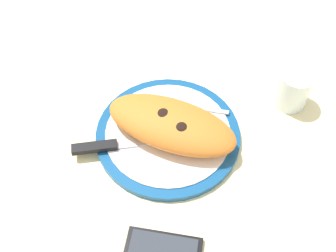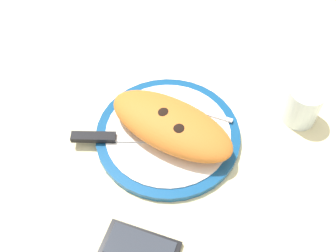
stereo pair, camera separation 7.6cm
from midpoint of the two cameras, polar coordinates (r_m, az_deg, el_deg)
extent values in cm
cube|color=beige|center=(83.43, 2.60, -2.26)|extent=(150.00, 150.00, 3.00)
cylinder|color=navy|center=(81.61, 2.65, -1.41)|extent=(28.78, 28.78, 1.39)
cylinder|color=white|center=(80.92, 2.68, -1.07)|extent=(24.92, 24.92, 0.30)
ellipsoid|color=orange|center=(78.14, 3.12, -0.11)|extent=(25.91, 11.79, 5.81)
ellipsoid|color=black|center=(77.01, 2.39, 1.82)|extent=(4.34, 4.34, 1.10)
ellipsoid|color=black|center=(75.39, 4.47, 0.02)|extent=(1.98, 1.79, 0.58)
ellipsoid|color=black|center=(75.02, 4.47, -0.43)|extent=(3.03, 2.96, 1.01)
cube|color=silver|center=(84.03, 7.88, 1.63)|extent=(11.25, 3.01, 0.40)
cube|color=silver|center=(85.04, 2.95, 3.09)|extent=(4.34, 2.92, 0.40)
cube|color=silver|center=(79.50, -0.15, -2.01)|extent=(11.44, 7.68, 0.40)
cube|color=black|center=(80.00, -7.71, -1.72)|extent=(8.50, 6.15, 1.20)
cube|color=black|center=(71.26, -0.73, -16.92)|extent=(13.89, 9.00, 1.00)
cube|color=#2D333D|center=(70.72, -0.73, -16.77)|extent=(12.18, 7.73, 0.16)
cylinder|color=silver|center=(87.22, 20.67, 2.56)|extent=(6.97, 6.97, 8.29)
cylinder|color=silver|center=(88.76, 20.29, 1.72)|extent=(6.41, 6.41, 3.69)
camera|label=1|loc=(0.04, -87.25, 3.78)|focal=43.71mm
camera|label=2|loc=(0.04, 92.75, -3.78)|focal=43.71mm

